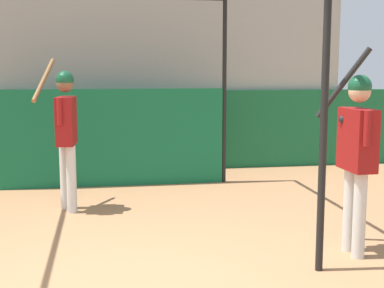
% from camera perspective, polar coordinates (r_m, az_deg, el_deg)
% --- Properties ---
extents(outfield_wall, '(24.00, 0.12, 1.49)m').
position_cam_1_polar(outfield_wall, '(9.95, -8.14, 1.33)').
color(outfield_wall, '#196038').
rests_on(outfield_wall, ground).
extents(bleacher_section, '(8.70, 4.00, 3.57)m').
position_cam_1_polar(bleacher_section, '(11.94, -8.50, 7.42)').
color(bleacher_section, '#9E9E99').
rests_on(bleacher_section, ground).
extents(batting_cage, '(3.82, 4.11, 3.04)m').
position_cam_1_polar(batting_cage, '(7.98, -8.71, 3.76)').
color(batting_cage, black).
rests_on(batting_cage, ground).
extents(player_batter, '(0.56, 0.99, 2.04)m').
position_cam_1_polar(player_batter, '(7.25, -13.32, 1.92)').
color(player_batter, silver).
rests_on(player_batter, ground).
extents(player_waiting, '(0.53, 0.80, 2.12)m').
position_cam_1_polar(player_waiting, '(5.62, 17.15, -0.21)').
color(player_waiting, silver).
rests_on(player_waiting, ground).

